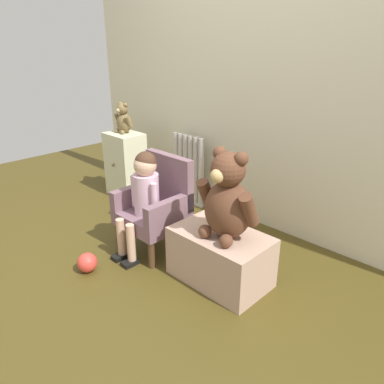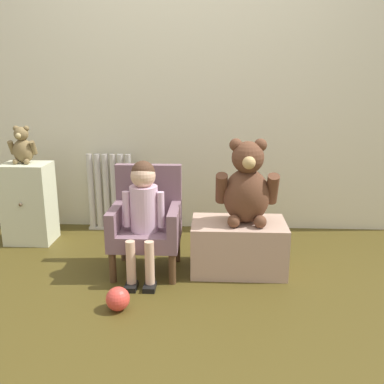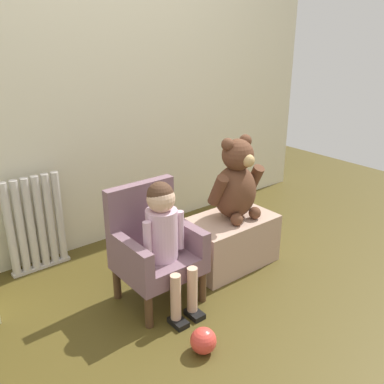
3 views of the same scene
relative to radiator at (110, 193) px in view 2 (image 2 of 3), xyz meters
name	(u,v)px [view 2 (image 2 of 3)]	position (x,y,z in m)	size (l,w,h in m)	color
ground_plane	(172,306)	(0.61, -1.19, -0.31)	(6.00, 6.00, 0.00)	#463A15
back_wall	(187,78)	(0.61, 0.13, 0.89)	(3.80, 0.05, 2.40)	beige
radiator	(110,193)	(0.00, 0.00, 0.00)	(0.37, 0.05, 0.62)	beige
small_dresser	(29,203)	(-0.54, -0.29, -0.01)	(0.34, 0.28, 0.60)	beige
child_armchair	(147,221)	(0.41, -0.72, 0.01)	(0.42, 0.39, 0.66)	#775863
child_figure	(143,203)	(0.41, -0.82, 0.16)	(0.25, 0.35, 0.73)	#D4ACC5
low_bench	(238,246)	(0.99, -0.71, -0.15)	(0.59, 0.37, 0.32)	tan
large_teddy_bear	(247,187)	(1.03, -0.72, 0.25)	(0.38, 0.27, 0.53)	brown
small_teddy_bear	(23,147)	(-0.56, -0.27, 0.41)	(0.20, 0.14, 0.27)	brown
toy_ball	(118,299)	(0.33, -1.24, -0.24)	(0.13, 0.13, 0.13)	#D83F35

